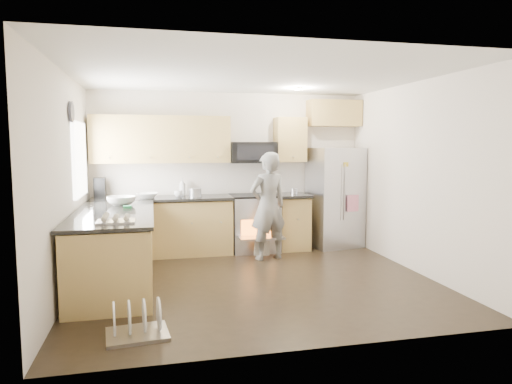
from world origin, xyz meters
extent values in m
plane|color=black|center=(0.00, 0.00, 0.00)|extent=(4.50, 4.50, 0.00)
cube|color=silver|center=(0.00, 2.00, 1.30)|extent=(4.50, 0.04, 2.60)
cube|color=silver|center=(0.00, -2.00, 1.30)|extent=(4.50, 0.04, 2.60)
cube|color=silver|center=(-2.25, 0.00, 1.30)|extent=(0.04, 4.00, 2.60)
cube|color=silver|center=(2.25, 0.00, 1.30)|extent=(0.04, 4.00, 2.60)
cube|color=white|center=(0.00, 0.00, 2.60)|extent=(4.50, 4.00, 0.04)
cube|color=white|center=(-2.23, 1.00, 1.55)|extent=(0.04, 1.00, 1.00)
cylinder|color=#FEECCB|center=(0.90, 1.10, 2.58)|extent=(0.14, 0.14, 0.02)
cylinder|color=#474754|center=(-2.22, 0.45, 2.15)|extent=(0.03, 0.26, 0.26)
cube|color=#A48341|center=(-1.12, 1.70, 0.43)|extent=(2.15, 0.60, 0.87)
cube|color=black|center=(-1.12, 1.69, 0.91)|extent=(2.19, 0.64, 0.04)
cube|color=#A48341|center=(1.00, 1.70, 0.43)|extent=(0.50, 0.60, 0.87)
cube|color=black|center=(1.00, 1.69, 0.91)|extent=(0.54, 0.64, 0.04)
cube|color=#A48341|center=(-1.12, 1.83, 1.83)|extent=(2.16, 0.33, 0.74)
cube|color=#A48341|center=(1.00, 1.83, 1.83)|extent=(0.50, 0.33, 0.74)
cube|color=#A48341|center=(1.78, 1.83, 2.28)|extent=(0.90, 0.33, 0.44)
imported|color=silver|center=(-1.36, 1.64, 0.97)|extent=(0.33, 0.33, 0.08)
imported|color=white|center=(-0.80, 1.87, 1.06)|extent=(0.11, 0.11, 0.28)
imported|color=white|center=(-0.88, 1.71, 0.98)|extent=(0.13, 0.13, 0.10)
cylinder|color=#B7B7BC|center=(-0.62, 1.65, 0.99)|extent=(0.20, 0.20, 0.14)
cube|color=black|center=(-2.06, 1.78, 1.08)|extent=(0.17, 0.20, 0.32)
cylinder|color=#B7B7BC|center=(1.05, 1.75, 0.97)|extent=(0.11, 0.11, 0.09)
cube|color=#A48341|center=(-1.75, 0.25, 0.43)|extent=(0.90, 2.30, 0.87)
cube|color=black|center=(-1.75, 0.25, 0.91)|extent=(0.96, 2.36, 0.04)
imported|color=silver|center=(-1.70, 0.87, 0.99)|extent=(0.38, 0.38, 0.12)
cube|color=green|center=(-1.60, 0.55, 0.94)|extent=(0.11, 0.08, 0.03)
cube|color=#B7B7BC|center=(-1.66, -0.54, 0.97)|extent=(0.40, 0.30, 0.08)
cube|color=#B7B7BC|center=(0.35, 1.68, 0.45)|extent=(0.76, 0.62, 0.90)
cube|color=black|center=(0.35, 1.68, 0.92)|extent=(0.76, 0.60, 0.03)
cube|color=orange|center=(0.35, 1.36, 0.40)|extent=(0.56, 0.02, 0.34)
cube|color=#B7B7BC|center=(0.35, 1.20, 0.32)|extent=(0.70, 0.34, 0.03)
cube|color=white|center=(0.35, 1.15, 0.18)|extent=(0.24, 0.03, 0.28)
cube|color=black|center=(0.35, 1.80, 1.62)|extent=(0.76, 0.40, 0.34)
cube|color=#B7B7BC|center=(1.77, 1.70, 0.85)|extent=(0.93, 0.78, 1.69)
cylinder|color=#B7B7BC|center=(1.74, 1.37, 0.97)|extent=(0.02, 0.02, 0.92)
cylinder|color=#B7B7BC|center=(1.80, 1.37, 0.97)|extent=(0.02, 0.02, 0.92)
cube|color=pink|center=(1.95, 1.37, 0.78)|extent=(0.22, 0.04, 0.28)
cube|color=#879AD9|center=(1.60, 1.37, 1.24)|extent=(0.16, 0.03, 0.20)
imported|color=gray|center=(0.43, 1.09, 0.82)|extent=(0.68, 0.53, 1.64)
cube|color=#B7B7BC|center=(-1.44, -1.39, 0.02)|extent=(0.60, 0.50, 0.03)
cylinder|color=white|center=(-1.64, -1.41, 0.19)|extent=(0.05, 0.31, 0.31)
cylinder|color=white|center=(-1.51, -1.39, 0.19)|extent=(0.05, 0.31, 0.31)
cylinder|color=white|center=(-1.37, -1.38, 0.19)|extent=(0.05, 0.31, 0.31)
cylinder|color=white|center=(-1.24, -1.37, 0.19)|extent=(0.05, 0.31, 0.31)
camera|label=1|loc=(-1.27, -5.56, 1.76)|focal=32.00mm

